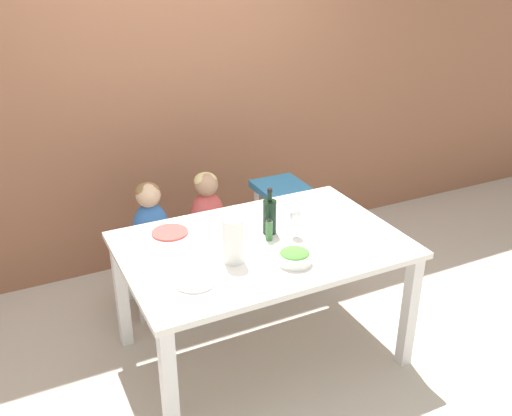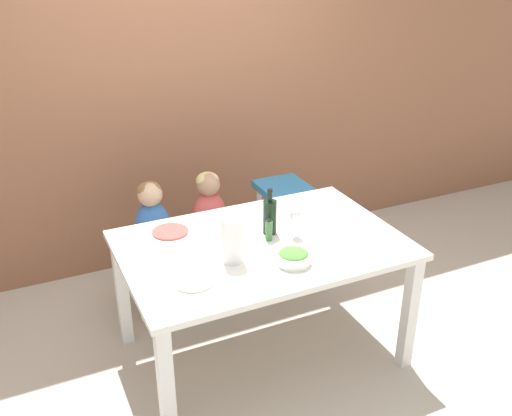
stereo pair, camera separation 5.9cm
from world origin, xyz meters
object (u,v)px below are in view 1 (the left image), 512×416
person_child_left (150,216)px  salad_bowl_large (295,257)px  chair_far_left (154,257)px  wine_bottle (270,216)px  person_child_center (207,204)px  dinner_plate_front_left (195,282)px  wine_glass_near (295,216)px  chair_far_center (209,244)px  dinner_plate_back_left (170,232)px  chair_right_highchair (280,205)px  paper_towel_roll (233,240)px

person_child_left → salad_bowl_large: size_ratio=2.51×
salad_bowl_large → person_child_left: bearing=114.3°
chair_far_left → wine_bottle: 1.00m
wine_bottle → person_child_center: bearing=99.7°
salad_bowl_large → dinner_plate_front_left: 0.54m
salad_bowl_large → dinner_plate_front_left: salad_bowl_large is taller
wine_glass_near → person_child_center: bearing=106.3°
chair_far_center → salad_bowl_large: size_ratio=2.45×
dinner_plate_back_left → dinner_plate_front_left: bearing=-95.5°
chair_far_left → salad_bowl_large: 1.23m
person_child_left → wine_glass_near: 1.03m
person_child_left → dinner_plate_front_left: person_child_left is taller
chair_right_highchair → paper_towel_roll: (-0.76, -0.89, 0.33)m
person_child_center → chair_right_highchair: bearing=-0.1°
chair_right_highchair → wine_glass_near: size_ratio=4.06×
paper_towel_roll → salad_bowl_large: bearing=-29.7°
person_child_left → paper_towel_roll: size_ratio=1.86×
chair_right_highchair → person_child_center: (-0.56, 0.00, 0.12)m
chair_right_highchair → dinner_plate_back_left: (-0.97, -0.44, 0.21)m
chair_far_center → wine_bottle: 0.86m
chair_far_center → chair_right_highchair: chair_right_highchair is taller
wine_glass_near → person_child_left: bearing=128.5°
chair_far_left → person_child_center: 0.50m
person_child_center → chair_far_left: bearing=-179.8°
salad_bowl_large → dinner_plate_back_left: 0.78m
wine_bottle → paper_towel_roll: wine_bottle is taller
chair_far_center → salad_bowl_large: 1.14m
person_child_left → person_child_center: same height
chair_far_center → salad_bowl_large: (0.08, -1.05, 0.43)m
wine_bottle → salad_bowl_large: wine_bottle is taller
paper_towel_roll → dinner_plate_front_left: bearing=-157.1°
person_child_center → dinner_plate_back_left: (-0.40, -0.45, 0.09)m
chair_far_left → wine_glass_near: wine_glass_near is taller
wine_glass_near → dinner_plate_front_left: 0.73m
wine_bottle → chair_far_left: bearing=126.7°
paper_towel_roll → chair_far_center: bearing=77.4°
salad_bowl_large → wine_glass_near: bearing=60.1°
person_child_center → paper_towel_roll: paper_towel_roll is taller
person_child_center → dinner_plate_back_left: size_ratio=2.19×
person_child_left → wine_glass_near: (0.63, -0.79, 0.21)m
chair_right_highchair → person_child_left: bearing=179.9°
chair_far_center → dinner_plate_front_left: size_ratio=2.14×
chair_right_highchair → person_child_left: 0.97m
wine_bottle → wine_glass_near: (0.11, -0.10, 0.02)m
chair_far_center → wine_bottle: wine_bottle is taller
chair_far_left → chair_right_highchair: (0.96, 0.00, 0.19)m
person_child_center → wine_bottle: 0.73m
chair_far_left → chair_right_highchair: size_ratio=0.62×
chair_far_left → person_child_left: 0.31m
paper_towel_roll → chair_far_left: bearing=102.4°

